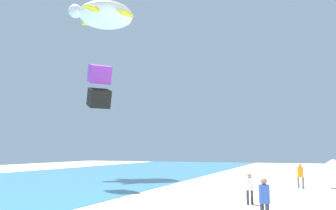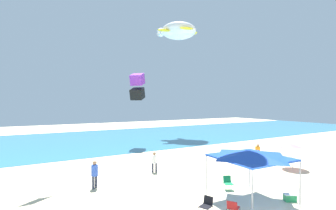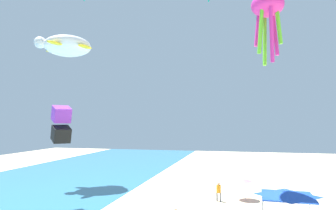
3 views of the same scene
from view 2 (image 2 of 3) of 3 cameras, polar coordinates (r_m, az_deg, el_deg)
ocean_strip at (r=38.56m, az=-15.30°, el=-7.75°), size 120.00×24.50×0.02m
canopy_tent at (r=14.38m, az=18.90°, el=-10.97°), size 3.69×3.66×2.87m
beach_umbrella at (r=22.96m, az=26.82°, el=-8.51°), size 2.03×2.04×2.35m
folding_chair_near_cooler at (r=12.98m, az=15.03°, el=-22.17°), size 0.80×0.77×0.82m
folding_chair_left_of_tent at (r=13.03m, az=9.09°, el=-22.08°), size 0.77×0.71×0.82m
folding_chair_facing_ocean at (r=16.51m, az=13.93°, el=-17.17°), size 0.73×0.79×0.82m
cooler_box at (r=15.95m, az=26.76°, el=-18.87°), size 0.74×0.67×0.40m
person_kite_handler at (r=19.63m, az=-3.22°, el=-12.90°), size 0.38×0.38×1.61m
person_by_tent at (r=23.52m, az=20.38°, el=-10.36°), size 0.44×0.49×1.84m
person_far_stroller at (r=16.78m, az=-16.90°, el=-14.90°), size 0.42×0.42×1.76m
kite_box_purple at (r=31.05m, az=-7.22°, el=4.33°), size 2.34×2.35×3.53m
kite_turtle_white at (r=42.36m, az=2.30°, el=16.97°), size 7.68×7.72×3.20m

